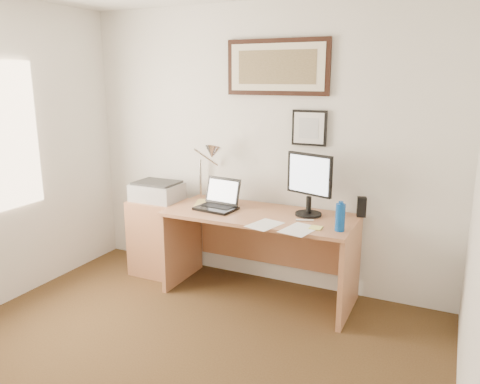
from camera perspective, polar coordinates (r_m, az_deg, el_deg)
The scene contains 17 objects.
wall_back at distance 4.23m, azimuth 2.59°, elevation 5.42°, with size 3.50×0.02×2.50m, color white.
side_cabinet at distance 4.61m, azimuth -9.76°, elevation -5.41°, with size 0.50×0.40×0.73m, color #A26643.
water_bottle at distance 3.56m, azimuth 12.12°, elevation -3.05°, with size 0.07×0.07×0.21m, color #0B4295.
bottle_cap at distance 3.53m, azimuth 12.21°, elevation -1.28°, with size 0.04×0.04×0.02m, color #0B4295.
speaker at distance 3.97m, azimuth 14.60°, elevation -1.77°, with size 0.07×0.06×0.16m, color black.
paper_sheet_a at distance 3.65m, azimuth 3.02°, elevation -4.00°, with size 0.20×0.28×0.00m, color white.
paper_sheet_b at distance 3.56m, azimuth 7.23°, elevation -4.55°, with size 0.21×0.30×0.00m, color white.
sticky_pad at distance 3.60m, azimuth 9.24°, elevation -4.31°, with size 0.09×0.09×0.01m, color #F9F876.
marker_pen at distance 3.77m, azimuth 7.89°, elevation -3.42°, with size 0.02×0.02×0.14m, color white.
book at distance 4.21m, azimuth -5.46°, elevation -1.48°, with size 0.21×0.29×0.02m, color #DDC168.
desk at distance 4.10m, azimuth 2.88°, elevation -5.47°, with size 1.60×0.70×0.75m.
laptop at distance 4.09m, azimuth -2.64°, elevation -1.22°, with size 0.37×0.33×0.26m.
lcd_monitor at distance 3.86m, azimuth 8.43°, elevation 1.28°, with size 0.41×0.22×0.52m.
printer at distance 4.50m, azimuth -10.06°, elevation 0.12°, with size 0.44×0.34×0.18m.
desk_lamp at distance 4.25m, azimuth -3.51°, elevation 4.59°, with size 0.29×0.27×0.53m.
picture_large at distance 4.11m, azimuth 4.54°, elevation 14.93°, with size 0.92×0.04×0.47m.
picture_small at distance 4.03m, azimuth 8.43°, elevation 7.73°, with size 0.30×0.03×0.30m.
Camera 1 is at (1.61, -1.87, 1.87)m, focal length 35.00 mm.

